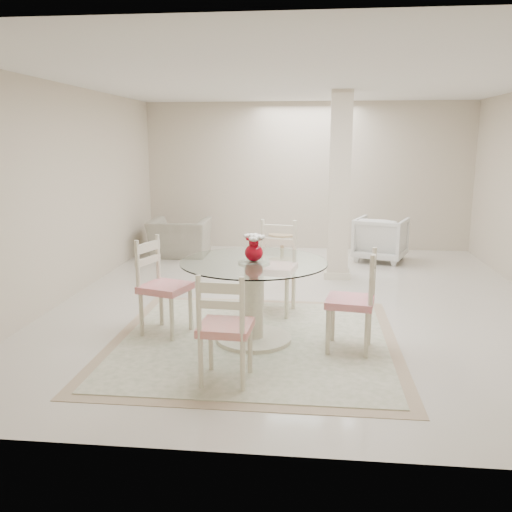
# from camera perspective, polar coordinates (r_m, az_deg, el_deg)

# --- Properties ---
(ground) EXTENTS (7.00, 7.00, 0.00)m
(ground) POSITION_cam_1_polar(r_m,az_deg,el_deg) (6.96, 4.77, -4.72)
(ground) COLOR beige
(ground) RESTS_ON ground
(room_shell) EXTENTS (6.02, 7.02, 2.71)m
(room_shell) POSITION_cam_1_polar(r_m,az_deg,el_deg) (6.67, 5.05, 10.74)
(room_shell) COLOR beige
(room_shell) RESTS_ON ground
(column) EXTENTS (0.30, 0.30, 2.70)m
(column) POSITION_cam_1_polar(r_m,az_deg,el_deg) (8.00, 8.78, 7.23)
(column) COLOR beige
(column) RESTS_ON ground
(area_rug) EXTENTS (2.90, 2.90, 0.02)m
(area_rug) POSITION_cam_1_polar(r_m,az_deg,el_deg) (5.57, -0.22, -8.93)
(area_rug) COLOR tan
(area_rug) RESTS_ON ground
(dining_table) EXTENTS (1.46, 1.46, 0.84)m
(dining_table) POSITION_cam_1_polar(r_m,az_deg,el_deg) (5.44, -0.22, -4.80)
(dining_table) COLOR beige
(dining_table) RESTS_ON ground
(red_vase) EXTENTS (0.21, 0.20, 0.28)m
(red_vase) POSITION_cam_1_polar(r_m,az_deg,el_deg) (5.30, -0.19, 0.94)
(red_vase) COLOR #AA0515
(red_vase) RESTS_ON dining_table
(dining_chair_east) EXTENTS (0.50, 0.50, 1.10)m
(dining_chair_east) POSITION_cam_1_polar(r_m,az_deg,el_deg) (5.25, 10.67, -3.92)
(dining_chair_east) COLOR beige
(dining_chair_east) RESTS_ON ground
(dining_chair_north) EXTENTS (0.55, 0.55, 1.19)m
(dining_chair_north) POSITION_cam_1_polar(r_m,az_deg,el_deg) (6.35, 2.08, -0.44)
(dining_chair_north) COLOR beige
(dining_chair_north) RESTS_ON ground
(dining_chair_west) EXTENTS (0.57, 0.57, 1.13)m
(dining_chair_west) POSITION_cam_1_polar(r_m,az_deg,el_deg) (5.73, -10.15, -2.39)
(dining_chair_west) COLOR beige
(dining_chair_west) RESTS_ON ground
(dining_chair_south) EXTENTS (0.45, 0.45, 1.07)m
(dining_chair_south) POSITION_cam_1_polar(r_m,az_deg,el_deg) (4.46, -3.41, -6.82)
(dining_chair_south) COLOR beige
(dining_chair_south) RESTS_ON ground
(recliner_taupe) EXTENTS (1.00, 0.87, 0.65)m
(recliner_taupe) POSITION_cam_1_polar(r_m,az_deg,el_deg) (9.63, -8.03, 1.90)
(recliner_taupe) COLOR #A19A85
(recliner_taupe) RESTS_ON ground
(armchair_white) EXTENTS (1.03, 1.05, 0.75)m
(armchair_white) POSITION_cam_1_polar(r_m,az_deg,el_deg) (9.40, 12.99, 1.76)
(armchair_white) COLOR white
(armchair_white) RESTS_ON ground
(side_table) EXTENTS (0.46, 0.46, 0.48)m
(side_table) POSITION_cam_1_polar(r_m,az_deg,el_deg) (9.09, 2.77, 0.74)
(side_table) COLOR tan
(side_table) RESTS_ON ground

